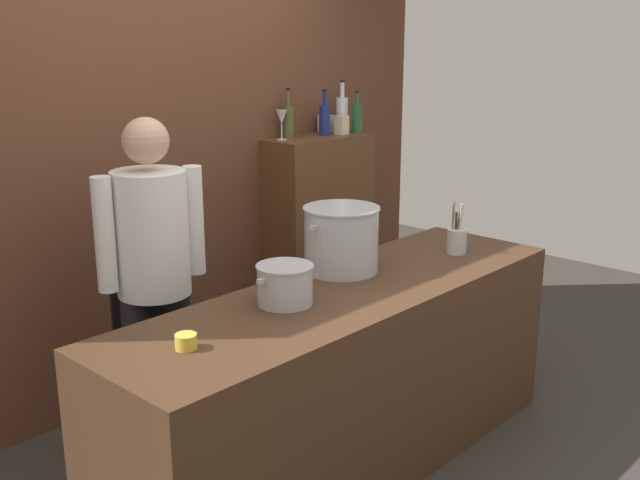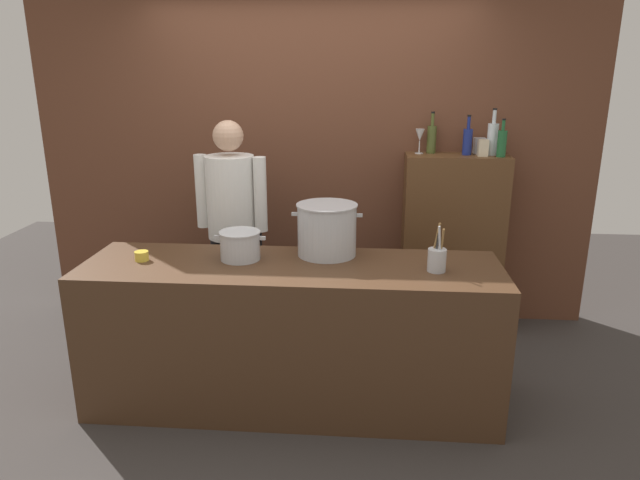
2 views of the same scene
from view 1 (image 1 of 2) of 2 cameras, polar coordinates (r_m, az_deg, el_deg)
The scene contains 16 objects.
ground_plane at distance 3.77m, azimuth 1.86°, elevation -16.81°, with size 8.00×8.00×0.00m, color #383330.
brick_back_panel at distance 4.27m, azimuth -12.43°, elevation 8.19°, with size 4.40×0.10×3.00m, color brown.
prep_counter at distance 3.55m, azimuth 1.92°, elevation -10.67°, with size 2.45×0.70×0.90m, color #472D1C.
bar_cabinet at distance 4.98m, azimuth -0.08°, elevation 0.03°, with size 0.76×0.32×1.38m, color brown.
chef at distance 3.56m, azimuth -12.57°, elevation -2.07°, with size 0.52×0.38×1.66m.
stockpot_large at distance 3.60m, azimuth 1.63°, elevation 0.06°, with size 0.43×0.37×0.32m.
stockpot_small at distance 3.18m, azimuth -2.68°, elevation -3.39°, with size 0.31×0.25×0.17m.
utensil_crock at distance 3.98m, azimuth 10.36°, elevation -0.01°, with size 0.10×0.10×0.27m.
butter_jar at distance 2.80m, azimuth -10.18°, elevation -7.60°, with size 0.08×0.08×0.06m, color yellow.
wine_bottle_green at distance 5.01m, azimuth 2.82°, elevation 9.31°, with size 0.07×0.07×0.27m.
wine_bottle_cobalt at distance 4.89m, azimuth 0.35°, elevation 9.20°, with size 0.07×0.07×0.29m.
wine_bottle_olive at distance 4.76m, azimuth -2.42°, elevation 9.10°, with size 0.07×0.07×0.31m.
wine_bottle_clear at distance 5.03m, azimuth 1.69°, elevation 9.60°, with size 0.08×0.08×0.34m.
wine_glass_wide at distance 4.67m, azimuth -2.95°, elevation 9.22°, with size 0.07×0.07×0.18m.
spice_tin_cream at distance 4.94m, azimuth 1.65°, elevation 8.73°, with size 0.07×0.07×0.12m, color beige.
spice_tin_silver at distance 5.03m, azimuth 0.47°, elevation 8.84°, with size 0.09×0.09×0.12m, color #B2B2B7.
Camera 1 is at (-2.42, -2.08, 2.01)m, focal length 42.09 mm.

